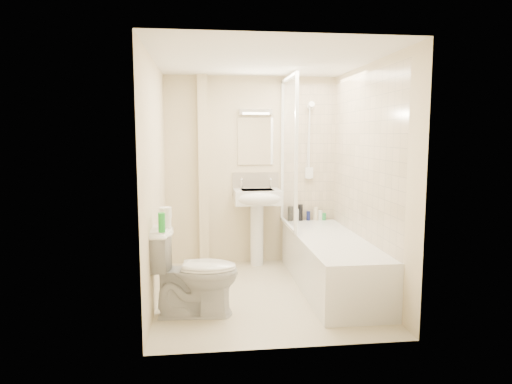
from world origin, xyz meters
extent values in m
plane|color=beige|center=(0.00, 0.00, 0.00)|extent=(2.50, 2.50, 0.00)
cube|color=beige|center=(0.00, 1.25, 1.20)|extent=(2.20, 0.02, 2.40)
cube|color=beige|center=(-1.10, 0.00, 1.20)|extent=(0.02, 2.50, 2.40)
cube|color=beige|center=(1.10, 0.00, 1.20)|extent=(0.02, 2.50, 2.40)
cube|color=white|center=(0.00, 0.00, 2.40)|extent=(2.20, 2.50, 0.02)
cube|color=beige|center=(0.75, 1.24, 1.42)|extent=(0.70, 0.01, 1.75)
cube|color=beige|center=(1.09, 0.13, 1.42)|extent=(0.01, 2.10, 1.75)
cube|color=beige|center=(-0.62, 1.19, 1.20)|extent=(0.12, 0.12, 2.40)
cube|color=beige|center=(0.05, 1.24, 1.03)|extent=(0.60, 0.02, 0.30)
cube|color=white|center=(0.05, 1.24, 1.58)|extent=(0.46, 0.01, 0.60)
cube|color=silver|center=(0.05, 1.22, 1.95)|extent=(0.42, 0.07, 0.07)
cube|color=white|center=(0.75, 0.13, 0.28)|extent=(0.70, 2.10, 0.55)
cube|color=white|center=(0.75, 0.13, 0.49)|extent=(0.56, 1.96, 0.05)
cube|color=white|center=(0.40, 0.80, 1.45)|extent=(0.01, 0.90, 1.80)
cube|color=white|center=(0.40, 1.23, 1.45)|extent=(0.04, 0.04, 1.80)
cube|color=white|center=(0.40, 0.35, 1.45)|extent=(0.04, 0.04, 1.80)
cube|color=white|center=(0.40, 0.80, 2.33)|extent=(0.04, 0.90, 0.04)
cube|color=white|center=(0.40, 0.80, 0.57)|extent=(0.04, 0.90, 0.03)
cylinder|color=white|center=(0.75, 1.22, 1.55)|extent=(0.02, 0.02, 0.90)
cylinder|color=white|center=(0.75, 1.22, 1.10)|extent=(0.05, 0.05, 0.02)
cylinder|color=white|center=(0.75, 1.22, 2.00)|extent=(0.05, 0.05, 0.02)
cylinder|color=white|center=(0.75, 1.15, 2.03)|extent=(0.08, 0.11, 0.11)
cube|color=white|center=(0.75, 1.21, 1.17)|extent=(0.10, 0.05, 0.14)
cylinder|color=white|center=(0.73, 1.19, 1.60)|extent=(0.01, 0.13, 0.84)
cylinder|color=white|center=(0.05, 1.08, 0.39)|extent=(0.17, 0.17, 0.78)
cube|color=white|center=(0.05, 1.05, 0.89)|extent=(0.58, 0.44, 0.18)
ellipsoid|color=white|center=(0.05, 0.88, 0.89)|extent=(0.58, 0.24, 0.18)
cube|color=silver|center=(0.05, 1.05, 0.95)|extent=(0.40, 0.29, 0.04)
cylinder|color=white|center=(-0.14, 1.16, 1.03)|extent=(0.03, 0.03, 0.10)
cylinder|color=white|center=(0.24, 1.16, 1.03)|extent=(0.03, 0.03, 0.10)
sphere|color=white|center=(-0.14, 1.16, 1.09)|extent=(0.04, 0.04, 0.04)
sphere|color=white|center=(0.24, 1.16, 1.09)|extent=(0.04, 0.04, 0.04)
cylinder|color=black|center=(0.50, 1.16, 0.65)|extent=(0.07, 0.07, 0.19)
cylinder|color=silver|center=(0.58, 1.16, 0.63)|extent=(0.06, 0.06, 0.15)
cylinder|color=black|center=(0.63, 1.16, 0.66)|extent=(0.06, 0.06, 0.21)
cylinder|color=#12184F|center=(0.74, 1.16, 0.61)|extent=(0.05, 0.05, 0.12)
cylinder|color=beige|center=(0.84, 1.16, 0.64)|extent=(0.06, 0.06, 0.17)
cylinder|color=silver|center=(0.90, 1.16, 0.61)|extent=(0.06, 0.06, 0.13)
cylinder|color=green|center=(0.94, 1.16, 0.60)|extent=(0.06, 0.06, 0.09)
imported|color=white|center=(-0.72, -0.48, 0.41)|extent=(0.57, 0.86, 0.82)
cylinder|color=white|center=(-0.98, -0.39, 0.86)|extent=(0.10, 0.10, 0.09)
cylinder|color=white|center=(-0.97, -0.42, 0.96)|extent=(0.11, 0.11, 0.10)
cylinder|color=green|center=(-0.99, -0.61, 0.90)|extent=(0.06, 0.06, 0.17)
camera|label=1|loc=(-0.64, -4.60, 1.67)|focal=32.00mm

